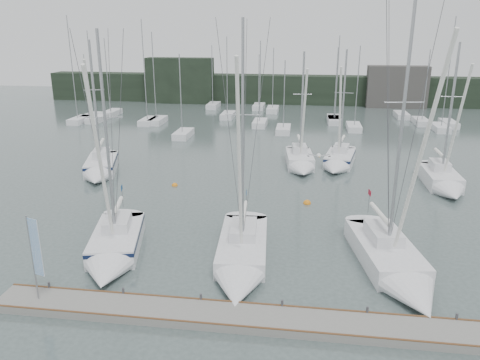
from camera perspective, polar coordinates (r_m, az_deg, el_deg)
name	(u,v)px	position (r m, az deg, el deg)	size (l,w,h in m)	color
ground	(251,269)	(27.23, 1.32, -10.82)	(160.00, 160.00, 0.00)	#435150
dock	(238,317)	(22.90, -0.21, -16.39)	(24.00, 2.00, 0.40)	slate
far_treeline	(291,89)	(86.38, 6.25, 10.92)	(90.00, 4.00, 5.00)	black
far_building_left	(180,81)	(87.18, -7.31, 11.94)	(12.00, 3.00, 8.00)	black
far_building_right	(397,87)	(85.61, 18.56, 10.72)	(10.00, 3.00, 7.00)	#403D3B
mast_forest	(254,118)	(69.10, 1.69, 7.52)	(54.02, 27.23, 14.85)	silver
sailboat_near_left	(113,251)	(28.94, -15.24, -8.37)	(4.69, 9.03, 14.09)	silver
sailboat_near_center	(241,263)	(26.86, 0.08, -10.06)	(3.53, 10.40, 14.68)	silver
sailboat_near_right	(397,270)	(27.41, 18.64, -10.31)	(4.65, 10.46, 16.01)	silver
sailboat_mid_a	(100,169)	(45.41, -16.72, 1.31)	(4.85, 8.43, 12.99)	silver
sailboat_mid_c	(301,163)	(45.80, 7.40, 2.03)	(3.23, 7.45, 11.85)	silver
sailboat_mid_d	(338,162)	(46.94, 11.87, 2.18)	(3.94, 7.82, 12.07)	silver
sailboat_mid_e	(444,183)	(43.28, 23.65, -0.34)	(2.62, 7.89, 12.91)	silver
buoy_b	(307,203)	(37.14, 8.17, -2.85)	(0.60, 0.60, 0.60)	orange
buoy_c	(175,186)	(41.24, -7.96, -0.69)	(0.52, 0.52, 0.52)	orange
dock_banner	(35,251)	(24.54, -23.75, -7.98)	(0.65, 0.24, 4.43)	#96989D
seagull	(319,156)	(22.34, 9.59, 2.96)	(1.01, 0.45, 0.20)	silver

